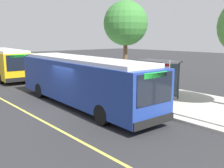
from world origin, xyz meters
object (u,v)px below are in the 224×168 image
transit_bus_second (5,62)px  pedestrian_commuter (122,82)px  transit_bus_main (81,79)px  waiting_bench (159,90)px  route_sign_post (166,78)px

transit_bus_second → pedestrian_commuter: bearing=12.1°
transit_bus_second → pedestrian_commuter: 14.59m
transit_bus_main → waiting_bench: size_ratio=7.56×
waiting_bench → pedestrian_commuter: pedestrian_commuter is taller
transit_bus_main → pedestrian_commuter: 3.32m
waiting_bench → route_sign_post: (2.08, -2.02, 1.32)m
route_sign_post → pedestrian_commuter: (-4.16, 0.53, -0.84)m
transit_bus_main → waiting_bench: bearing=65.7°
route_sign_post → pedestrian_commuter: route_sign_post is taller
transit_bus_main → transit_bus_second: bearing=179.1°
transit_bus_main → waiting_bench: (2.16, 4.78, -0.99)m
transit_bus_second → waiting_bench: (16.34, 4.55, -0.98)m
route_sign_post → transit_bus_second: bearing=-172.2°
pedestrian_commuter → transit_bus_second: bearing=-167.9°
pedestrian_commuter → route_sign_post: bearing=-7.2°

